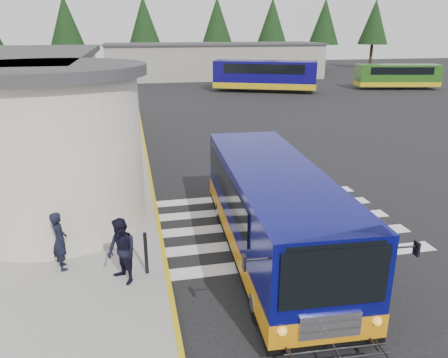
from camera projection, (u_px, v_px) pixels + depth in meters
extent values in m
plane|color=black|center=(278.00, 213.00, 14.77)|extent=(140.00, 140.00, 0.00)
cube|color=gray|center=(19.00, 190.00, 16.63)|extent=(10.00, 34.00, 0.15)
cube|color=gold|center=(151.00, 181.00, 17.62)|extent=(0.12, 34.00, 0.16)
cylinder|color=beige|center=(53.00, 152.00, 13.04)|extent=(5.20, 5.20, 4.50)
cylinder|color=#38383A|center=(42.00, 70.00, 12.25)|extent=(5.80, 5.80, 0.30)
cube|color=black|center=(87.00, 150.00, 17.67)|extent=(0.08, 1.20, 2.20)
cube|color=#38383A|center=(96.00, 117.00, 17.35)|extent=(1.20, 1.80, 0.12)
cube|color=silver|center=(299.00, 260.00, 11.71)|extent=(8.00, 0.55, 0.01)
cube|color=silver|center=(284.00, 240.00, 12.82)|extent=(8.00, 0.55, 0.01)
cube|color=silver|center=(271.00, 223.00, 13.93)|extent=(8.00, 0.55, 0.01)
cube|color=silver|center=(261.00, 209.00, 15.03)|extent=(8.00, 0.55, 0.01)
cube|color=silver|center=(251.00, 197.00, 16.14)|extent=(8.00, 0.55, 0.01)
cube|color=gray|center=(214.00, 61.00, 54.10)|extent=(26.00, 8.00, 4.00)
cube|color=#38383A|center=(214.00, 44.00, 53.41)|extent=(26.40, 8.40, 0.20)
cylinder|color=black|center=(70.00, 61.00, 57.94)|extent=(0.44, 0.44, 3.60)
cone|color=black|center=(65.00, 21.00, 56.31)|extent=(4.40, 4.40, 6.40)
cylinder|color=black|center=(146.00, 60.00, 59.95)|extent=(0.44, 0.44, 3.60)
cone|color=black|center=(144.00, 21.00, 58.31)|extent=(4.40, 4.40, 6.40)
cylinder|color=black|center=(217.00, 59.00, 61.95)|extent=(0.44, 0.44, 3.60)
cone|color=black|center=(217.00, 21.00, 60.32)|extent=(4.40, 4.40, 6.40)
cylinder|color=black|center=(271.00, 58.00, 63.56)|extent=(0.44, 0.44, 3.60)
cone|color=black|center=(272.00, 22.00, 61.92)|extent=(4.40, 4.40, 6.40)
cylinder|color=black|center=(322.00, 57.00, 65.16)|extent=(0.44, 0.44, 3.60)
cone|color=black|center=(325.00, 22.00, 63.53)|extent=(4.40, 4.40, 6.40)
cylinder|color=black|center=(371.00, 57.00, 66.77)|extent=(0.44, 0.44, 3.60)
cone|color=black|center=(374.00, 22.00, 65.13)|extent=(4.40, 4.40, 6.40)
cube|color=#070959|center=(273.00, 206.00, 11.58)|extent=(2.73, 8.30, 2.14)
cube|color=orange|center=(272.00, 234.00, 11.84)|extent=(2.76, 8.34, 0.51)
cube|color=black|center=(271.00, 244.00, 11.94)|extent=(2.75, 8.33, 0.20)
cube|color=black|center=(335.00, 278.00, 7.63)|extent=(2.00, 0.17, 1.14)
cube|color=silver|center=(330.00, 326.00, 7.94)|extent=(1.18, 0.12, 0.50)
cube|color=black|center=(225.00, 184.00, 11.94)|extent=(0.38, 6.00, 0.82)
cube|color=black|center=(306.00, 180.00, 12.29)|extent=(0.38, 6.00, 0.82)
cylinder|color=black|center=(259.00, 302.00, 9.21)|extent=(0.32, 0.89, 0.87)
cylinder|color=black|center=(348.00, 294.00, 9.50)|extent=(0.32, 0.89, 0.87)
cylinder|color=black|center=(222.00, 209.00, 13.96)|extent=(0.32, 0.89, 0.87)
cylinder|color=black|center=(282.00, 205.00, 14.26)|extent=(0.32, 0.89, 0.87)
cube|color=black|center=(244.00, 262.00, 7.41)|extent=(0.05, 0.17, 0.27)
cube|color=black|center=(417.00, 248.00, 7.89)|extent=(0.05, 0.17, 0.27)
imported|color=black|center=(60.00, 241.00, 10.83)|extent=(0.52, 0.64, 1.53)
imported|color=black|center=(122.00, 251.00, 10.22)|extent=(0.93, 0.99, 1.62)
cylinder|color=black|center=(146.00, 253.00, 10.67)|extent=(0.09, 0.09, 1.10)
cube|color=#0C0754|center=(265.00, 74.00, 42.38)|extent=(10.10, 6.35, 2.51)
cube|color=gold|center=(265.00, 85.00, 42.71)|extent=(10.14, 6.39, 0.55)
cube|color=black|center=(265.00, 68.00, 42.18)|extent=(8.11, 5.55, 0.87)
cube|color=#245316|center=(398.00, 75.00, 44.43)|extent=(8.42, 3.87, 2.08)
cube|color=gold|center=(396.00, 83.00, 44.70)|extent=(8.45, 3.90, 0.45)
cube|color=black|center=(398.00, 70.00, 44.26)|extent=(6.66, 3.54, 0.72)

